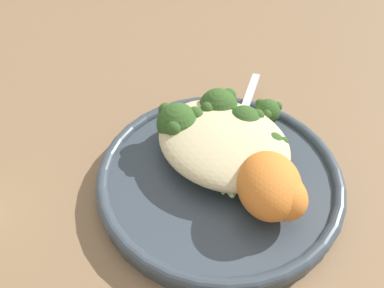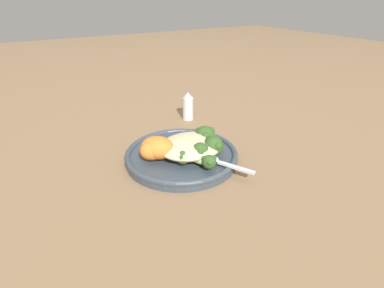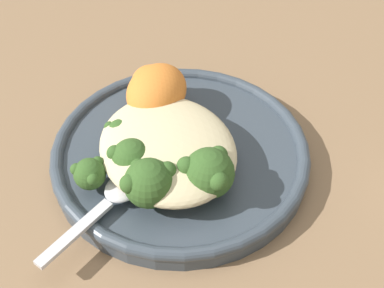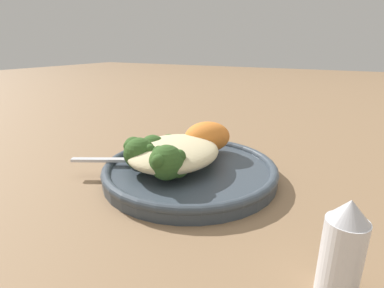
{
  "view_description": "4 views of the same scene",
  "coord_description": "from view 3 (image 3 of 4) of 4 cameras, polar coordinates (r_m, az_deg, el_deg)",
  "views": [
    {
      "loc": [
        0.14,
        -0.18,
        0.28
      ],
      "look_at": [
        -0.02,
        -0.02,
        0.06
      ],
      "focal_mm": 35.0,
      "sensor_mm": 36.0,
      "label": 1
    },
    {
      "loc": [
        0.25,
        0.48,
        0.32
      ],
      "look_at": [
        -0.02,
        0.01,
        0.04
      ],
      "focal_mm": 28.0,
      "sensor_mm": 36.0,
      "label": 2
    },
    {
      "loc": [
        -0.31,
        0.13,
        0.36
      ],
      "look_at": [
        -0.02,
        -0.0,
        0.03
      ],
      "focal_mm": 50.0,
      "sensor_mm": 36.0,
      "label": 3
    },
    {
      "loc": [
        -0.33,
        -0.18,
        0.17
      ],
      "look_at": [
        -0.03,
        -0.01,
        0.06
      ],
      "focal_mm": 28.0,
      "sensor_mm": 36.0,
      "label": 4
    }
  ],
  "objects": [
    {
      "name": "ground_plane",
      "position": [
        0.5,
        -1.49,
        -1.48
      ],
      "size": [
        4.0,
        4.0,
        0.0
      ],
      "primitive_type": "plane",
      "color": "#846647"
    },
    {
      "name": "broccoli_stalk_1",
      "position": [
        0.46,
        -7.39,
        -1.42
      ],
      "size": [
        0.05,
        0.12,
        0.03
      ],
      "rotation": [
        0.0,
        0.0,
        1.84
      ],
      "color": "#ADC675",
      "rests_on": "plate"
    },
    {
      "name": "broccoli_stalk_0",
      "position": [
        0.48,
        -5.37,
        1.32
      ],
      "size": [
        0.03,
        0.09,
        0.03
      ],
      "rotation": [
        0.0,
        0.0,
        1.41
      ],
      "color": "#ADC675",
      "rests_on": "plate"
    },
    {
      "name": "broccoli_stalk_4",
      "position": [
        0.45,
        -2.04,
        -1.5
      ],
      "size": [
        0.07,
        0.05,
        0.03
      ],
      "rotation": [
        0.0,
        0.0,
        2.61
      ],
      "color": "#ADC675",
      "rests_on": "plate"
    },
    {
      "name": "sweet_potato_chunk_1",
      "position": [
        0.5,
        -3.36,
        5.73
      ],
      "size": [
        0.08,
        0.09,
        0.04
      ],
      "primitive_type": "ellipsoid",
      "rotation": [
        0.0,
        0.0,
        5.46
      ],
      "color": "orange",
      "rests_on": "plate"
    },
    {
      "name": "broccoli_stalk_5",
      "position": [
        0.43,
        1.17,
        -2.53
      ],
      "size": [
        0.11,
        0.04,
        0.04
      ],
      "rotation": [
        0.0,
        0.0,
        3.05
      ],
      "color": "#ADC675",
      "rests_on": "plate"
    },
    {
      "name": "spoon",
      "position": [
        0.44,
        -8.04,
        -5.28
      ],
      "size": [
        0.07,
        0.11,
        0.01
      ],
      "rotation": [
        0.0,
        0.0,
        2.05
      ],
      "color": "silver",
      "rests_on": "plate"
    },
    {
      "name": "plate",
      "position": [
        0.49,
        -1.04,
        -0.95
      ],
      "size": [
        0.23,
        0.23,
        0.02
      ],
      "color": "#38424C",
      "rests_on": "ground_plane"
    },
    {
      "name": "broccoli_stalk_2",
      "position": [
        0.45,
        -5.66,
        -1.16
      ],
      "size": [
        0.06,
        0.1,
        0.04
      ],
      "rotation": [
        0.0,
        0.0,
        2.04
      ],
      "color": "#ADC675",
      "rests_on": "plate"
    },
    {
      "name": "sweet_potato_chunk_0",
      "position": [
        0.51,
        -3.89,
        6.12
      ],
      "size": [
        0.05,
        0.05,
        0.04
      ],
      "primitive_type": "ellipsoid",
      "rotation": [
        0.0,
        0.0,
        6.19
      ],
      "color": "orange",
      "rests_on": "plate"
    },
    {
      "name": "quinoa_mound",
      "position": [
        0.45,
        -2.62,
        -0.39
      ],
      "size": [
        0.13,
        0.11,
        0.03
      ],
      "primitive_type": "ellipsoid",
      "color": "beige",
      "rests_on": "plate"
    },
    {
      "name": "broccoli_stalk_3",
      "position": [
        0.44,
        -3.79,
        -2.72
      ],
      "size": [
        0.11,
        0.1,
        0.04
      ],
      "rotation": [
        0.0,
        0.0,
        2.43
      ],
      "color": "#ADC675",
      "rests_on": "plate"
    },
    {
      "name": "broccoli_stalk_6",
      "position": [
        0.45,
        1.09,
        -1.21
      ],
      "size": [
        0.09,
        0.03,
        0.03
      ],
      "rotation": [
        0.0,
        0.0,
        3.21
      ],
      "color": "#ADC675",
      "rests_on": "plate"
    }
  ]
}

